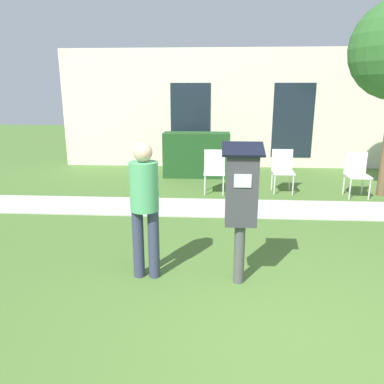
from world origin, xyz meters
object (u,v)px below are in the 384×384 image
at_px(parking_meter, 241,197).
at_px(outdoor_chair_middle, 282,167).
at_px(person_standing, 145,201).
at_px(outdoor_chair_right, 357,171).
at_px(outdoor_chair_left, 214,168).

relative_size(parking_meter, outdoor_chair_middle, 1.77).
xyz_separation_m(person_standing, outdoor_chair_right, (3.66, 3.70, -0.40)).
bearing_deg(outdoor_chair_middle, outdoor_chair_left, 161.94).
bearing_deg(outdoor_chair_middle, parking_meter, -129.49).
distance_m(person_standing, outdoor_chair_right, 5.22).
relative_size(outdoor_chair_middle, outdoor_chair_right, 1.00).
xyz_separation_m(outdoor_chair_left, outdoor_chair_right, (2.90, -0.12, 0.00)).
relative_size(outdoor_chair_left, outdoor_chair_right, 1.00).
relative_size(parking_meter, outdoor_chair_left, 1.77).
relative_size(outdoor_chair_left, outdoor_chair_middle, 1.00).
distance_m(outdoor_chair_left, outdoor_chair_middle, 1.45).
height_order(outdoor_chair_left, outdoor_chair_middle, same).
xyz_separation_m(outdoor_chair_middle, outdoor_chair_right, (1.45, -0.26, 0.00)).
height_order(parking_meter, outdoor_chair_left, parking_meter).
distance_m(parking_meter, person_standing, 1.07).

